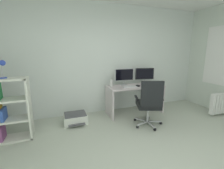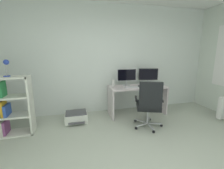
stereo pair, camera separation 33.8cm
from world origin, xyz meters
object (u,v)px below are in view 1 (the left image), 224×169
at_px(office_chair, 149,102).
at_px(radiator, 223,103).
at_px(keyboard, 130,87).
at_px(printer, 75,118).
at_px(monitor_secondary, 145,74).
at_px(desk, 135,93).
at_px(computer_mouse, 138,86).
at_px(desktop_speaker, 111,83).
at_px(bookshelf, 3,111).
at_px(monitor_main, 124,75).
at_px(desk_lamp, 3,66).

distance_m(office_chair, radiator, 2.13).
distance_m(keyboard, printer, 1.46).
bearing_deg(office_chair, monitor_secondary, 64.84).
relative_size(desk, printer, 2.83).
xyz_separation_m(keyboard, computer_mouse, (0.22, 0.01, 0.01)).
xyz_separation_m(desktop_speaker, bookshelf, (-2.18, -0.46, -0.26)).
bearing_deg(keyboard, radiator, -16.86).
bearing_deg(desk, office_chair, -96.28).
relative_size(keyboard, computer_mouse, 3.40).
distance_m(monitor_secondary, office_chair, 1.12).
distance_m(office_chair, printer, 1.67).
relative_size(monitor_main, radiator, 0.63).
bearing_deg(monitor_main, computer_mouse, -44.56).
bearing_deg(bookshelf, monitor_main, 11.24).
relative_size(monitor_secondary, bookshelf, 0.43).
height_order(monitor_secondary, computer_mouse, monitor_secondary).
xyz_separation_m(monitor_secondary, keyboard, (-0.56, -0.26, -0.24)).
xyz_separation_m(office_chair, desk_lamp, (-2.60, 0.43, 0.79)).
bearing_deg(desktop_speaker, desk, -9.52).
height_order(monitor_main, radiator, monitor_main).
bearing_deg(monitor_main, desk, -31.74).
distance_m(desk, keyboard, 0.31).
xyz_separation_m(computer_mouse, desk_lamp, (-2.71, -0.25, 0.59)).
relative_size(desk, desk_lamp, 4.63).
xyz_separation_m(keyboard, desk_lamp, (-2.48, -0.24, 0.60)).
bearing_deg(radiator, desk, 156.68).
xyz_separation_m(computer_mouse, radiator, (2.01, -0.77, -0.43)).
bearing_deg(keyboard, printer, 179.80).
bearing_deg(office_chair, desk, 83.72).
distance_m(desk, monitor_main, 0.53).
xyz_separation_m(monitor_main, bookshelf, (-2.55, -0.51, -0.43)).
relative_size(bookshelf, printer, 2.26).
height_order(computer_mouse, desktop_speaker, desktop_speaker).
bearing_deg(printer, desk_lamp, -165.97).
relative_size(desk, bookshelf, 1.25).
distance_m(bookshelf, printer, 1.37).
relative_size(desk, monitor_secondary, 2.89).
height_order(monitor_secondary, office_chair, monitor_secondary).
height_order(printer, radiator, radiator).
xyz_separation_m(desk, printer, (-1.52, -0.07, -0.43)).
bearing_deg(keyboard, desktop_speaker, 153.32).
distance_m(monitor_main, radiator, 2.58).
bearing_deg(keyboard, monitor_main, 99.21).
height_order(office_chair, bookshelf, bookshelf).
relative_size(keyboard, office_chair, 0.33).
distance_m(desktop_speaker, office_chair, 1.06).
distance_m(desk_lamp, radiator, 4.85).
distance_m(desk, computer_mouse, 0.24).
relative_size(monitor_main, desk_lamp, 1.65).
xyz_separation_m(monitor_secondary, computer_mouse, (-0.34, -0.25, -0.23)).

